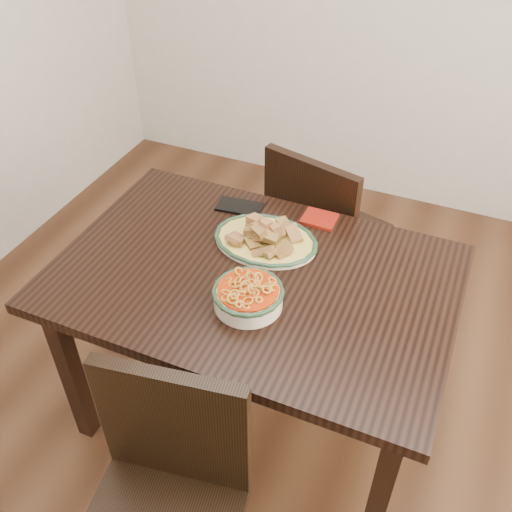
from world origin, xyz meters
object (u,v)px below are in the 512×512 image
at_px(chair_near, 166,495).
at_px(smartphone, 240,207).
at_px(chair_far, 321,230).
at_px(noodle_bowl, 248,294).
at_px(fish_plate, 266,233).
at_px(dining_table, 254,293).

bearing_deg(chair_near, smartphone, 93.78).
height_order(chair_far, smartphone, chair_far).
relative_size(chair_near, smartphone, 5.20).
height_order(chair_far, noodle_bowl, chair_far).
height_order(fish_plate, smartphone, fish_plate).
bearing_deg(chair_near, noodle_bowl, 79.57).
xyz_separation_m(chair_near, smartphone, (-0.22, 0.99, 0.26)).
bearing_deg(smartphone, noodle_bowl, -68.78).
height_order(chair_far, chair_near, same).
bearing_deg(smartphone, dining_table, -64.77).
height_order(dining_table, chair_near, chair_near).
xyz_separation_m(dining_table, chair_far, (0.04, 0.63, -0.16)).
relative_size(noodle_bowl, smartphone, 1.30).
bearing_deg(chair_far, noodle_bowl, 104.36).
bearing_deg(noodle_bowl, chair_near, -91.50).
distance_m(chair_far, smartphone, 0.46).
bearing_deg(chair_near, chair_far, 80.40).
bearing_deg(smartphone, fish_plate, -48.89).
bearing_deg(fish_plate, noodle_bowl, -77.39).
bearing_deg(dining_table, noodle_bowl, -73.14).
bearing_deg(fish_plate, chair_near, -86.33).
xyz_separation_m(dining_table, fish_plate, (-0.03, 0.16, 0.13)).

